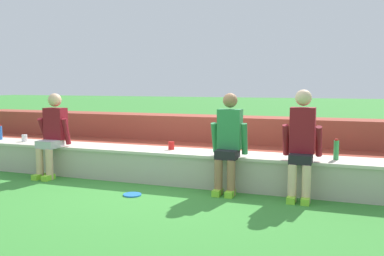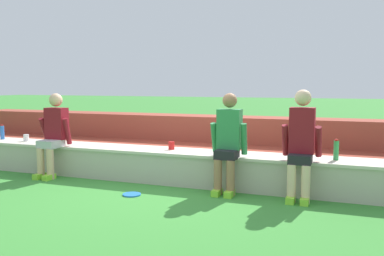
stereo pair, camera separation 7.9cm
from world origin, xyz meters
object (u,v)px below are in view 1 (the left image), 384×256
at_px(water_bottle_mid_left, 0,133).
at_px(plastic_cup_middle, 25,138).
at_px(person_left_of_center, 228,141).
at_px(plastic_cup_left_end, 171,146).
at_px(frisbee, 132,195).
at_px(person_center, 302,142).
at_px(person_far_left, 52,133).
at_px(water_bottle_near_left, 336,150).

distance_m(water_bottle_mid_left, plastic_cup_middle, 0.59).
xyz_separation_m(person_left_of_center, plastic_cup_middle, (-3.72, 0.32, -0.17)).
relative_size(plastic_cup_left_end, plastic_cup_middle, 1.02).
bearing_deg(plastic_cup_left_end, water_bottle_mid_left, 179.80).
bearing_deg(frisbee, water_bottle_mid_left, 162.88).
xyz_separation_m(person_center, water_bottle_mid_left, (-5.26, 0.37, -0.13)).
bearing_deg(person_far_left, person_left_of_center, 0.12).
bearing_deg(water_bottle_near_left, frisbee, -160.00).
height_order(plastic_cup_left_end, frisbee, plastic_cup_left_end).
height_order(person_left_of_center, water_bottle_mid_left, person_left_of_center).
height_order(person_far_left, person_left_of_center, person_left_of_center).
height_order(person_far_left, water_bottle_mid_left, person_far_left).
relative_size(person_left_of_center, water_bottle_near_left, 4.91).
bearing_deg(frisbee, plastic_cup_left_end, 80.68).
bearing_deg(plastic_cup_middle, plastic_cup_left_end, 0.77).
distance_m(person_far_left, plastic_cup_middle, 0.92).
bearing_deg(water_bottle_mid_left, plastic_cup_left_end, -0.20).
relative_size(plastic_cup_left_end, frisbee, 0.50).
relative_size(plastic_cup_middle, frisbee, 0.49).
relative_size(person_far_left, plastic_cup_middle, 11.22).
xyz_separation_m(person_far_left, plastic_cup_left_end, (1.88, 0.37, -0.16)).
distance_m(water_bottle_mid_left, water_bottle_near_left, 5.67).
relative_size(person_left_of_center, plastic_cup_left_end, 11.19).
height_order(water_bottle_near_left, plastic_cup_left_end, water_bottle_near_left).
bearing_deg(person_left_of_center, water_bottle_mid_left, 175.06).
height_order(person_left_of_center, plastic_cup_middle, person_left_of_center).
bearing_deg(water_bottle_near_left, person_left_of_center, -167.04).
height_order(water_bottle_near_left, frisbee, water_bottle_near_left).
xyz_separation_m(water_bottle_mid_left, plastic_cup_middle, (0.58, -0.05, -0.07)).
bearing_deg(plastic_cup_left_end, frisbee, -99.32).
bearing_deg(plastic_cup_middle, water_bottle_mid_left, 175.21).
bearing_deg(frisbee, plastic_cup_middle, 160.27).
distance_m(water_bottle_near_left, frisbee, 2.74).
bearing_deg(frisbee, water_bottle_near_left, 20.00).
bearing_deg(plastic_cup_left_end, person_far_left, -169.02).
bearing_deg(water_bottle_near_left, person_center, -142.88).
xyz_separation_m(person_far_left, water_bottle_near_left, (4.24, 0.32, -0.09)).
bearing_deg(person_far_left, person_center, 0.14).
distance_m(person_center, plastic_cup_left_end, 1.99).
height_order(person_center, water_bottle_mid_left, person_center).
bearing_deg(person_center, frisbee, -163.99).
distance_m(plastic_cup_middle, frisbee, 2.79).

